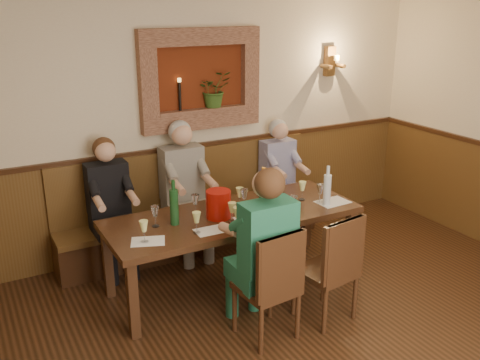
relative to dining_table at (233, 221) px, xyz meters
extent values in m
cube|color=beige|center=(0.00, 1.15, 0.72)|extent=(6.00, 0.04, 2.80)
cube|color=brown|center=(0.00, 1.13, -0.13)|extent=(6.00, 0.04, 1.10)
cube|color=#381E0F|center=(0.00, 1.13, 0.45)|extent=(6.02, 0.06, 0.05)
cube|color=#5E210D|center=(0.20, 1.13, 1.17)|extent=(1.00, 0.02, 0.70)
cube|color=#A16D52|center=(0.20, 1.09, 1.61)|extent=(1.36, 0.12, 0.18)
cube|color=#A16D52|center=(0.20, 1.09, 0.73)|extent=(1.36, 0.12, 0.18)
cube|color=#A16D52|center=(-0.39, 1.09, 1.17)|extent=(0.18, 0.12, 0.70)
cube|color=#A16D52|center=(0.79, 1.09, 1.17)|extent=(0.18, 0.12, 0.70)
cube|color=#A16D52|center=(0.20, 1.09, 0.84)|extent=(1.00, 0.14, 0.04)
imported|color=#30511B|center=(0.35, 1.09, 1.06)|extent=(0.35, 0.30, 0.39)
cylinder|color=black|center=(-0.05, 1.09, 1.01)|extent=(0.03, 0.03, 0.30)
cylinder|color=#FFBF59|center=(-0.05, 1.09, 1.18)|extent=(0.04, 0.04, 0.04)
cube|color=brown|center=(1.90, 1.10, 1.27)|extent=(0.12, 0.08, 0.35)
cylinder|color=brown|center=(1.80, 1.03, 1.22)|extent=(0.05, 0.18, 0.05)
cylinder|color=brown|center=(2.00, 1.03, 1.22)|extent=(0.05, 0.18, 0.05)
cylinder|color=#FFBF59|center=(1.90, 0.97, 1.32)|extent=(0.06, 0.06, 0.06)
cube|color=#351E10|center=(0.00, 0.00, 0.04)|extent=(2.40, 0.90, 0.06)
cube|color=#351E10|center=(-1.12, -0.37, -0.33)|extent=(0.08, 0.08, 0.69)
cube|color=#351E10|center=(1.12, -0.37, -0.33)|extent=(0.08, 0.08, 0.69)
cube|color=#351E10|center=(-1.12, 0.37, -0.33)|extent=(0.08, 0.08, 0.69)
cube|color=#351E10|center=(1.12, 0.37, -0.33)|extent=(0.08, 0.08, 0.69)
cube|color=#381E0F|center=(0.00, 0.91, -0.48)|extent=(3.00, 0.40, 0.40)
cube|color=brown|center=(0.00, 0.91, -0.26)|extent=(3.00, 0.45, 0.06)
cube|color=brown|center=(0.00, 1.10, 0.10)|extent=(3.00, 0.06, 0.66)
cube|color=#351E10|center=(-0.15, -0.86, -0.47)|extent=(0.45, 0.45, 0.41)
cube|color=#351E10|center=(-0.15, -0.86, -0.24)|extent=(0.47, 0.47, 0.05)
cube|color=#351E10|center=(-0.14, -1.06, 0.05)|extent=(0.44, 0.08, 0.52)
cube|color=#351E10|center=(0.43, -0.87, -0.47)|extent=(0.47, 0.47, 0.41)
cube|color=#351E10|center=(0.43, -0.87, -0.24)|extent=(0.50, 0.50, 0.05)
cube|color=#351E10|center=(0.46, -1.07, 0.05)|extent=(0.44, 0.11, 0.52)
cube|color=black|center=(-0.93, 0.77, -0.45)|extent=(0.40, 0.42, 0.45)
cube|color=black|center=(-0.93, 0.93, 0.19)|extent=(0.40, 0.21, 0.53)
sphere|color=#D8A384|center=(-0.93, 0.89, 0.58)|extent=(0.20, 0.20, 0.20)
sphere|color=#4C2D19|center=(-0.93, 0.94, 0.60)|extent=(0.22, 0.22, 0.22)
cube|color=#5D5955|center=(-0.13, 0.75, -0.45)|extent=(0.44, 0.46, 0.45)
cube|color=#5D5955|center=(-0.13, 0.93, 0.23)|extent=(0.44, 0.23, 0.58)
sphere|color=#D8A384|center=(-0.13, 0.89, 0.66)|extent=(0.22, 0.22, 0.22)
sphere|color=#B2B2B2|center=(-0.13, 0.94, 0.68)|extent=(0.24, 0.24, 0.24)
cube|color=navy|center=(1.08, 0.77, -0.45)|extent=(0.39, 0.41, 0.45)
cube|color=navy|center=(1.08, 0.93, 0.18)|extent=(0.39, 0.21, 0.51)
sphere|color=#D8A384|center=(1.08, 0.89, 0.56)|extent=(0.20, 0.20, 0.20)
sphere|color=#B2B2B2|center=(1.08, 0.94, 0.58)|extent=(0.21, 0.21, 0.21)
cube|color=#195756|center=(-0.15, -0.69, -0.45)|extent=(0.44, 0.46, 0.45)
cube|color=#195756|center=(-0.15, -0.87, 0.23)|extent=(0.44, 0.23, 0.57)
sphere|color=#D8A384|center=(-0.15, -0.83, 0.65)|extent=(0.22, 0.22, 0.22)
sphere|color=#4C2D19|center=(-0.15, -0.88, 0.67)|extent=(0.24, 0.24, 0.24)
cylinder|color=#BA140B|center=(-0.16, -0.02, 0.20)|extent=(0.24, 0.24, 0.26)
cylinder|color=#19471E|center=(0.25, -0.13, 0.25)|extent=(0.11, 0.11, 0.36)
cylinder|color=orange|center=(0.25, -0.13, 0.48)|extent=(0.05, 0.05, 0.09)
cylinder|color=#19471E|center=(-0.58, 0.03, 0.24)|extent=(0.10, 0.10, 0.32)
cylinder|color=#19471E|center=(-0.58, 0.03, 0.44)|extent=(0.04, 0.04, 0.09)
cylinder|color=silver|center=(0.90, -0.25, 0.23)|extent=(0.09, 0.09, 0.31)
cylinder|color=silver|center=(0.90, -0.25, 0.43)|extent=(0.04, 0.04, 0.09)
cube|color=white|center=(-0.91, -0.20, 0.08)|extent=(0.33, 0.28, 0.00)
cube|color=white|center=(0.06, -0.20, 0.08)|extent=(0.29, 0.23, 0.00)
cube|color=white|center=(1.00, -0.21, 0.08)|extent=(0.33, 0.24, 0.00)
cube|color=white|center=(-0.36, -0.25, 0.08)|extent=(0.27, 0.20, 0.00)
camera|label=1|loc=(-2.17, -4.10, 1.98)|focal=40.00mm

